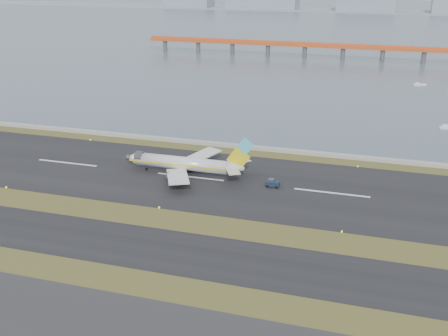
{
  "coord_description": "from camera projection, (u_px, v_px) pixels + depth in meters",
  "views": [
    {
      "loc": [
        53.13,
        -109.72,
        58.01
      ],
      "look_at": [
        12.49,
        22.0,
        6.98
      ],
      "focal_mm": 45.0,
      "sensor_mm": 36.0,
      "label": 1
    }
  ],
  "objects": [
    {
      "name": "ground",
      "position": [
        147.0,
        221.0,
        133.14
      ],
      "size": [
        1000.0,
        1000.0,
        0.0
      ],
      "primitive_type": "plane",
      "color": "#2F4117",
      "rests_on": "ground"
    },
    {
      "name": "pushback_tug",
      "position": [
        273.0,
        183.0,
        152.65
      ],
      "size": [
        3.63,
        2.16,
        2.32
      ],
      "rotation": [
        0.0,
        0.0,
        -0.0
      ],
      "color": "#142237",
      "rests_on": "ground"
    },
    {
      "name": "runway_strip",
      "position": [
        190.0,
        177.0,
        160.01
      ],
      "size": [
        1000.0,
        45.0,
        0.1
      ],
      "primitive_type": "cube",
      "color": "black",
      "rests_on": "ground"
    },
    {
      "name": "red_pier",
      "position": [
        343.0,
        47.0,
        349.12
      ],
      "size": [
        260.0,
        5.0,
        10.2
      ],
      "color": "#C65021",
      "rests_on": "ground"
    },
    {
      "name": "taxiway_strip",
      "position": [
        124.0,
        244.0,
        122.37
      ],
      "size": [
        1000.0,
        18.0,
        0.1
      ],
      "primitive_type": "cube",
      "color": "black",
      "rests_on": "ground"
    },
    {
      "name": "airliner",
      "position": [
        186.0,
        164.0,
        160.43
      ],
      "size": [
        38.52,
        32.89,
        12.8
      ],
      "color": "silver",
      "rests_on": "ground"
    },
    {
      "name": "workboat_far",
      "position": [
        419.0,
        85.0,
        277.34
      ],
      "size": [
        6.83,
        4.44,
        1.59
      ],
      "rotation": [
        0.0,
        0.0,
        0.4
      ],
      "color": "silver",
      "rests_on": "ground"
    },
    {
      "name": "workboat_near",
      "position": [
        448.0,
        127.0,
        206.0
      ],
      "size": [
        6.81,
        3.88,
        1.58
      ],
      "rotation": [
        0.0,
        0.0,
        0.3
      ],
      "color": "silver",
      "rests_on": "ground"
    },
    {
      "name": "far_shoreline",
      "position": [
        369.0,
        6.0,
        682.88
      ],
      "size": [
        1400.0,
        80.0,
        60.5
      ],
      "color": "gray",
      "rests_on": "ground"
    },
    {
      "name": "bay_water",
      "position": [
        344.0,
        24.0,
        545.37
      ],
      "size": [
        1400.0,
        800.0,
        1.3
      ],
      "primitive_type": "cube",
      "color": "#434F61",
      "rests_on": "ground"
    },
    {
      "name": "seawall",
      "position": [
        222.0,
        145.0,
        186.74
      ],
      "size": [
        1000.0,
        2.5,
        1.0
      ],
      "primitive_type": "cube",
      "color": "gray",
      "rests_on": "ground"
    }
  ]
}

